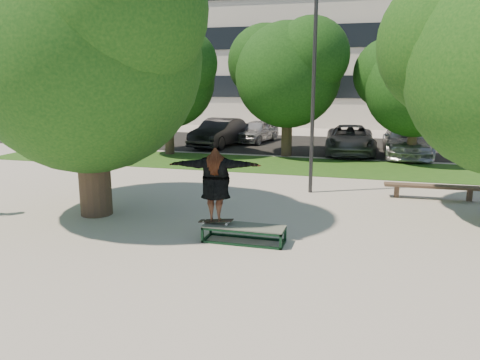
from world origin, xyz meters
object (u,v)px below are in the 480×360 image
(lamppost, at_px, (313,92))
(car_grey, at_px, (350,140))
(bench, at_px, (433,187))
(car_dark, at_px, (220,133))
(tree_left, at_px, (85,43))
(grind_box, at_px, (244,234))
(car_silver_a, at_px, (257,131))
(car_silver_b, at_px, (407,140))

(lamppost, height_order, car_grey, lamppost)
(bench, distance_m, car_dark, 13.24)
(tree_left, relative_size, car_dark, 1.58)
(lamppost, bearing_deg, tree_left, -143.58)
(bench, bearing_deg, grind_box, -133.16)
(car_silver_a, height_order, car_silver_b, car_silver_b)
(car_dark, height_order, car_grey, car_dark)
(bench, bearing_deg, car_dark, 134.53)
(tree_left, xyz_separation_m, bench, (8.95, 4.01, -4.06))
(tree_left, height_order, lamppost, tree_left)
(grind_box, distance_m, car_silver_b, 14.24)
(car_grey, bearing_deg, lamppost, -99.26)
(bench, relative_size, car_silver_b, 0.55)
(grind_box, height_order, car_silver_a, car_silver_a)
(tree_left, xyz_separation_m, lamppost, (5.29, 3.91, -1.27))
(tree_left, xyz_separation_m, grind_box, (4.46, -1.17, -4.23))
(tree_left, height_order, car_silver_a, tree_left)
(lamppost, distance_m, grind_box, 5.94)
(lamppost, distance_m, car_grey, 8.89)
(lamppost, distance_m, car_dark, 11.21)
(grind_box, distance_m, car_grey, 13.69)
(tree_left, height_order, car_silver_b, tree_left)
(lamppost, bearing_deg, car_silver_a, 111.51)
(tree_left, bearing_deg, bench, 24.15)
(grind_box, xyz_separation_m, car_silver_b, (4.27, 13.58, 0.55))
(lamppost, xyz_separation_m, car_dark, (-6.00, 9.16, -2.41))
(grind_box, relative_size, bench, 0.64)
(tree_left, distance_m, grind_box, 6.26)
(car_silver_a, bearing_deg, car_silver_b, -9.00)
(bench, relative_size, car_grey, 0.58)
(car_silver_b, bearing_deg, car_dark, 175.09)
(grind_box, xyz_separation_m, car_dark, (-5.17, 14.24, 0.55))
(bench, distance_m, car_grey, 8.86)
(lamppost, bearing_deg, grind_box, -99.31)
(car_dark, distance_m, car_grey, 6.88)
(lamppost, relative_size, grind_box, 3.39)
(car_silver_a, bearing_deg, car_grey, -17.45)
(car_grey, bearing_deg, tree_left, -119.91)
(tree_left, bearing_deg, car_dark, 93.10)
(lamppost, bearing_deg, car_grey, 84.32)
(car_grey, bearing_deg, car_silver_b, -3.58)
(bench, height_order, car_silver_b, car_silver_b)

